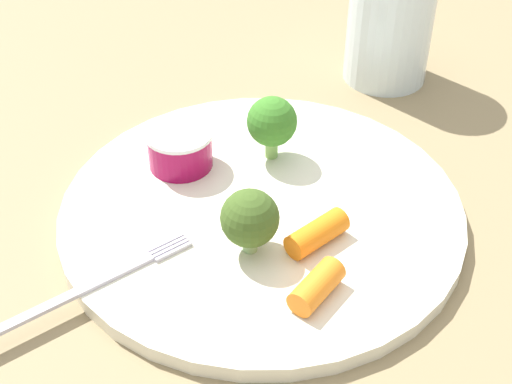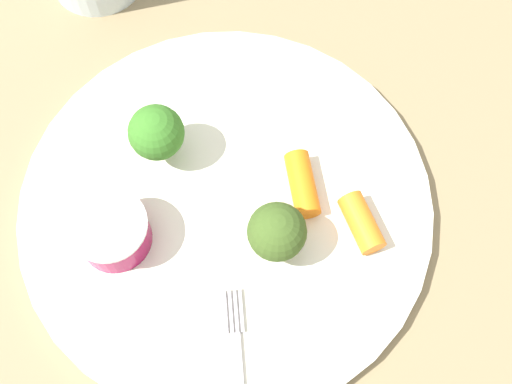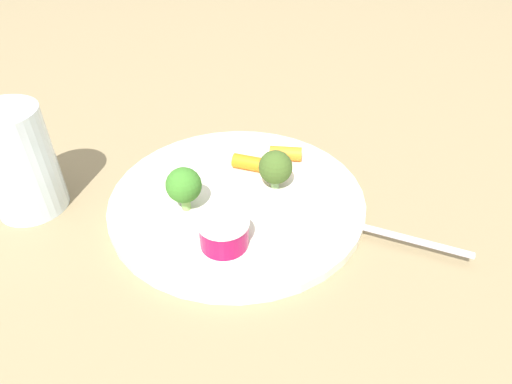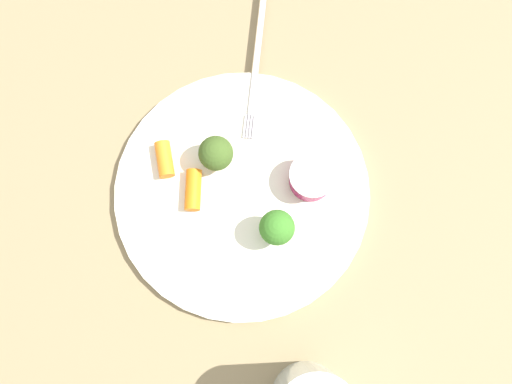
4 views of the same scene
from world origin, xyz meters
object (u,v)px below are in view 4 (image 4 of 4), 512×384
Objects in this scene: carrot_stick_0 at (165,159)px; fork at (256,65)px; plate at (242,193)px; carrot_stick_1 at (193,190)px; broccoli_floret_0 at (216,153)px; sauce_cup at (311,178)px; broccoli_floret_1 at (277,228)px.

carrot_stick_0 is 0.23× the size of fork.
carrot_stick_1 reaches higher than plate.
broccoli_floret_0 is at bearing -72.35° from plate.
carrot_stick_0 is at bearing -18.05° from broccoli_floret_0.
carrot_stick_1 is (0.04, 0.03, -0.02)m from broccoli_floret_0.
broccoli_floret_1 is (0.06, 0.04, 0.02)m from sauce_cup.
broccoli_floret_1 is (-0.02, 0.06, 0.04)m from plate.
carrot_stick_0 reaches higher than plate.
broccoli_floret_0 is 1.17× the size of carrot_stick_0.
carrot_stick_1 is at bearing 113.53° from carrot_stick_0.
fork is (-0.07, -0.14, 0.01)m from plate.
broccoli_floret_1 is at bearing 127.36° from carrot_stick_0.
plate is 0.15m from fork.
broccoli_floret_0 is 0.05m from carrot_stick_1.
plate is 5.67× the size of sauce_cup.
fork is (0.01, -0.15, -0.01)m from sauce_cup.
broccoli_floret_0 reaches higher than plate.
fork is at bearing -115.64° from plate.
carrot_stick_0 is at bearing -66.47° from carrot_stick_1.
broccoli_floret_1 reaches higher than broccoli_floret_0.
sauce_cup is at bearing 165.72° from carrot_stick_1.
carrot_stick_0 is (0.15, -0.08, -0.01)m from sauce_cup.
sauce_cup is 0.13m from carrot_stick_1.
fork is at bearing -86.12° from sauce_cup.
broccoli_floret_1 reaches higher than carrot_stick_1.
broccoli_floret_0 is at bearing 161.95° from carrot_stick_0.
sauce_cup is at bearing 152.41° from carrot_stick_0.
broccoli_floret_0 is (0.01, -0.04, 0.03)m from plate.
broccoli_floret_1 is (-0.03, 0.10, 0.00)m from broccoli_floret_0.
fork is at bearing -130.53° from broccoli_floret_0.
fork is (-0.14, -0.08, -0.01)m from carrot_stick_0.
carrot_stick_1 is at bearing 35.21° from broccoli_floret_0.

